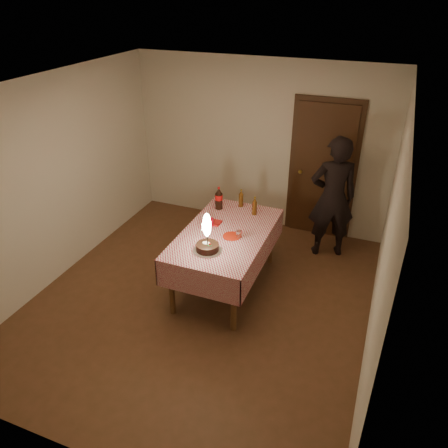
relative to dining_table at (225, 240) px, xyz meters
The scene contains 12 objects.
ground 0.82m from the dining_table, 114.24° to the right, with size 4.00×4.50×0.01m, color brown.
room_shell 1.01m from the dining_table, 114.24° to the right, with size 4.04×4.54×2.62m.
dining_table is the anchor object (origin of this frame).
birthday_cake 0.52m from the dining_table, 95.35° to the right, with size 0.33×0.33×0.48m.
red_plate 0.17m from the dining_table, 30.97° to the right, with size 0.22×0.22×0.01m, color #B8200C.
red_cup 0.30m from the dining_table, 159.47° to the left, with size 0.08×0.08×0.10m, color red.
clear_cup 0.25m from the dining_table, 15.10° to the right, with size 0.07×0.07×0.09m, color white.
napkin_stack 0.29m from the dining_table, 142.31° to the left, with size 0.15×0.15×0.02m, color #A41712.
cola_bottle 0.70m from the dining_table, 119.34° to the left, with size 0.10×0.10×0.32m.
amber_bottle_left 0.77m from the dining_table, 94.87° to the left, with size 0.06×0.06×0.25m.
amber_bottle_right 0.65m from the dining_table, 72.75° to the left, with size 0.06×0.06×0.25m.
photographer 1.70m from the dining_table, 50.15° to the left, with size 0.76×0.63×1.77m.
Camera 1 is at (1.86, -3.93, 3.51)m, focal length 35.00 mm.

